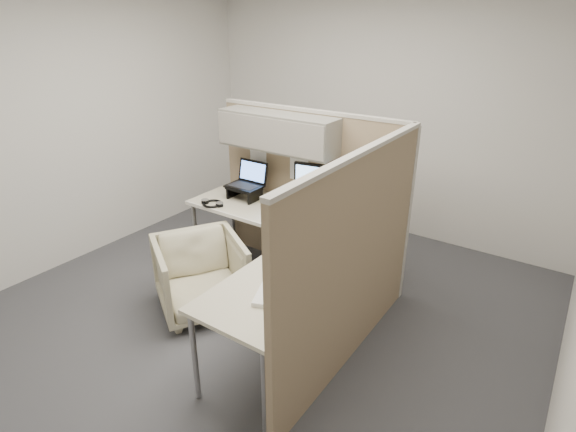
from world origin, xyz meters
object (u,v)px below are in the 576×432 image
Objects in this scene: office_chair at (200,272)px; keyboard at (302,228)px; desk at (282,239)px; monitor_left at (317,185)px.

office_chair is 0.97m from keyboard.
office_chair is (-0.59, -0.40, -0.32)m from desk.
monitor_left is (-0.01, 0.56, 0.32)m from desk.
office_chair is 1.53× the size of keyboard.
desk is 0.64m from monitor_left.
desk is 2.72× the size of office_chair.
desk is 0.21m from keyboard.
desk is 4.16× the size of keyboard.
desk is at bearing -24.18° from office_chair.
desk is 0.78m from office_chair.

